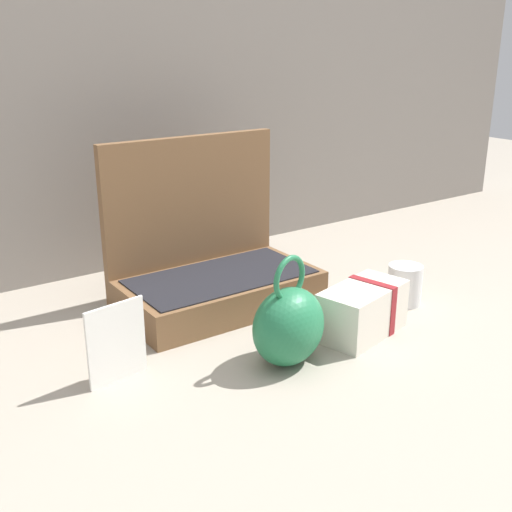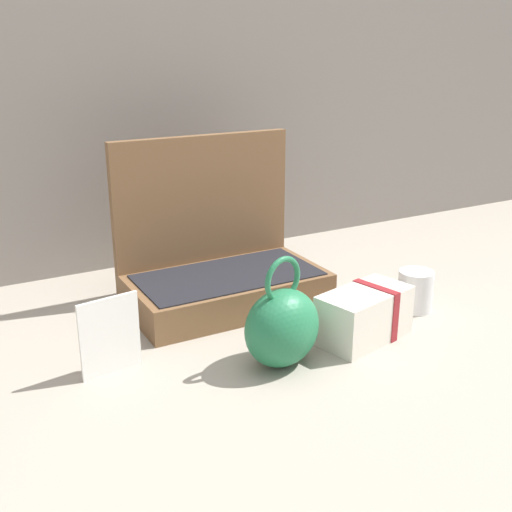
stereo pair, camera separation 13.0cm
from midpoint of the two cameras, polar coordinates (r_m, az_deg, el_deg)
name	(u,v)px [view 1 (the left image)]	position (r m, az deg, el deg)	size (l,w,h in m)	color
ground_plane	(245,334)	(1.37, -3.77, -7.18)	(6.00, 6.00, 0.00)	#9E9384
back_wall	(116,3)	(1.76, -14.96, 21.52)	(3.20, 0.06, 1.40)	gray
open_suitcase	(211,267)	(1.51, -6.58, -1.06)	(0.46, 0.27, 0.40)	brown
teal_pouch_handbag	(289,325)	(1.22, 0.04, -6.41)	(0.19, 0.16, 0.23)	#237247
cream_toiletry_bag	(363,310)	(1.36, 7.15, -5.00)	(0.23, 0.15, 0.11)	silver
coffee_mug	(404,285)	(1.53, 11.08, -2.66)	(0.12, 0.08, 0.10)	silver
info_card_left	(117,343)	(1.21, -15.74, -7.75)	(0.12, 0.01, 0.16)	white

